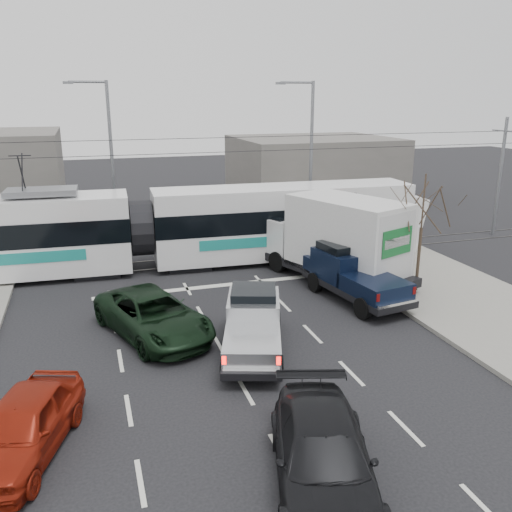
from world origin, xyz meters
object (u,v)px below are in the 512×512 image
object	(u,v)px
street_lamp_near	(308,149)
navy_pickup	(351,273)
bare_tree	(423,207)
street_lamp_far	(108,152)
silver_pickup	(253,322)
box_truck	(335,240)
green_car	(153,315)
traffic_signal	(352,214)
red_car	(23,426)
dark_car	(323,457)
tram	(140,229)

from	to	relation	value
street_lamp_near	navy_pickup	distance (m)	12.16
bare_tree	street_lamp_far	size ratio (longest dim) A/B	0.56
silver_pickup	navy_pickup	distance (m)	6.21
street_lamp_near	box_truck	world-z (taller)	street_lamp_near
green_car	street_lamp_far	bearing A→B (deg)	72.17
box_truck	navy_pickup	world-z (taller)	box_truck
traffic_signal	green_car	bearing A→B (deg)	-154.34
traffic_signal	red_car	xyz separation A→B (m)	(-13.95, -10.66, -1.99)
box_truck	green_car	size ratio (longest dim) A/B	1.50
street_lamp_near	dark_car	bearing A→B (deg)	-111.84
silver_pickup	box_truck	size ratio (longest dim) A/B	0.67
navy_pickup	street_lamp_near	bearing A→B (deg)	67.58
box_truck	dark_car	size ratio (longest dim) A/B	1.58
traffic_signal	red_car	bearing A→B (deg)	-142.61
box_truck	bare_tree	bearing A→B (deg)	-66.74
bare_tree	navy_pickup	bearing A→B (deg)	173.51
street_lamp_near	red_car	size ratio (longest dim) A/B	2.05
navy_pickup	bare_tree	bearing A→B (deg)	-15.47
street_lamp_far	red_car	distance (m)	20.89
traffic_signal	dark_car	xyz separation A→B (m)	(-7.71, -13.83, -1.99)
street_lamp_near	dark_car	world-z (taller)	street_lamp_near
bare_tree	navy_pickup	xyz separation A→B (m)	(-2.95, 0.34, -2.69)
red_car	tram	bearing A→B (deg)	92.34
street_lamp_far	navy_pickup	world-z (taller)	street_lamp_far
street_lamp_far	tram	xyz separation A→B (m)	(0.93, -6.53, -3.11)
red_car	dark_car	world-z (taller)	dark_car
bare_tree	box_truck	world-z (taller)	bare_tree
red_car	green_car	bearing A→B (deg)	76.40
street_lamp_near	street_lamp_far	xyz separation A→B (m)	(-11.50, 2.00, 0.00)
silver_pickup	red_car	bearing A→B (deg)	-132.69
green_car	traffic_signal	bearing A→B (deg)	5.91
street_lamp_near	green_car	distance (m)	17.14
street_lamp_near	dark_car	distance (m)	23.39
tram	dark_car	bearing A→B (deg)	-80.34
street_lamp_far	silver_pickup	xyz separation A→B (m)	(3.54, -16.40, -4.18)
navy_pickup	traffic_signal	bearing A→B (deg)	54.52
tram	silver_pickup	world-z (taller)	tram
navy_pickup	dark_car	xyz separation A→B (m)	(-5.88, -10.17, -0.35)
tram	red_car	distance (m)	14.33
traffic_signal	box_truck	size ratio (longest dim) A/B	0.44
green_car	box_truck	bearing A→B (deg)	2.37
green_car	dark_car	size ratio (longest dim) A/B	1.05
traffic_signal	bare_tree	bearing A→B (deg)	-74.24
box_truck	red_car	world-z (taller)	box_truck
street_lamp_near	street_lamp_far	world-z (taller)	same
street_lamp_far	bare_tree	bearing A→B (deg)	-48.88
street_lamp_far	box_truck	bearing A→B (deg)	-49.80
silver_pickup	tram	bearing A→B (deg)	123.27
street_lamp_near	box_truck	bearing A→B (deg)	-104.71
silver_pickup	box_truck	xyz separation A→B (m)	(5.63, 5.55, 0.98)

